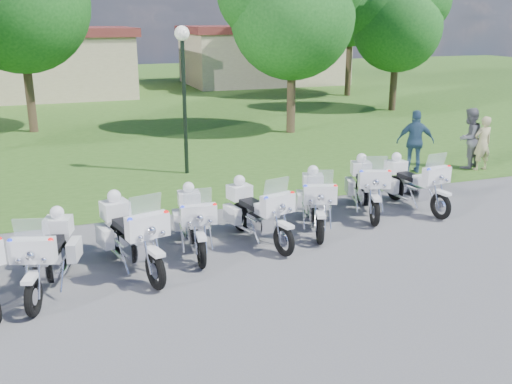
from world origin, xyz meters
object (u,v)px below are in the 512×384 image
object	(u,v)px
motorcycle_5	(316,200)
motorcycle_7	(414,183)
motorcycle_6	(367,186)
bystander_c	(415,142)
motorcycle_3	(194,220)
bystander_a	(483,144)
bystander_b	(469,138)
motorcycle_2	(131,234)
motorcycle_1	(49,254)
lamp_post	(183,65)
motorcycle_4	(257,212)

from	to	relation	value
motorcycle_5	motorcycle_7	distance (m)	3.03
motorcycle_6	bystander_c	xyz separation A→B (m)	(3.38, 2.87, 0.30)
motorcycle_3	bystander_a	bearing A→B (deg)	-156.48
motorcycle_3	motorcycle_6	size ratio (longest dim) A/B	0.99
motorcycle_3	motorcycle_7	world-z (taller)	motorcycle_7
motorcycle_3	bystander_b	bearing A→B (deg)	-154.10
motorcycle_6	motorcycle_3	bearing A→B (deg)	29.41
motorcycle_7	bystander_b	bearing A→B (deg)	-150.94
motorcycle_2	bystander_b	size ratio (longest dim) A/B	1.29
motorcycle_2	motorcycle_7	distance (m)	7.41
motorcycle_3	bystander_b	size ratio (longest dim) A/B	1.19
motorcycle_1	bystander_b	xyz separation A→B (m)	(12.79, 4.56, 0.30)
motorcycle_6	bystander_b	distance (m)	6.00
lamp_post	bystander_c	xyz separation A→B (m)	(6.76, -2.27, -2.36)
motorcycle_7	bystander_c	world-z (taller)	bystander_c
motorcycle_1	motorcycle_3	size ratio (longest dim) A/B	1.01
bystander_a	motorcycle_2	bearing A→B (deg)	18.77
motorcycle_3	bystander_a	xyz separation A→B (m)	(10.16, 3.27, 0.21)
motorcycle_7	bystander_b	world-z (taller)	bystander_b
bystander_b	bystander_a	bearing A→B (deg)	98.09
motorcycle_5	bystander_b	size ratio (longest dim) A/B	1.17
motorcycle_2	bystander_c	xyz separation A→B (m)	(9.35, 4.31, 0.27)
bystander_a	motorcycle_1	bearing A→B (deg)	18.19
motorcycle_2	motorcycle_7	size ratio (longest dim) A/B	1.06
motorcycle_4	motorcycle_6	world-z (taller)	motorcycle_6
motorcycle_1	lamp_post	size ratio (longest dim) A/B	0.52
bystander_c	bystander_b	bearing A→B (deg)	-158.25
bystander_b	bystander_c	world-z (taller)	bystander_c
motorcycle_6	motorcycle_7	world-z (taller)	motorcycle_6
motorcycle_4	bystander_c	size ratio (longest dim) A/B	1.20
motorcycle_6	bystander_a	bearing A→B (deg)	-138.55
motorcycle_5	bystander_a	distance (m)	7.80
motorcycle_6	motorcycle_4	bearing A→B (deg)	33.98
lamp_post	motorcycle_6	bearing A→B (deg)	-56.63
motorcycle_6	bystander_a	distance (m)	6.03
motorcycle_3	lamp_post	size ratio (longest dim) A/B	0.52
motorcycle_7	motorcycle_3	bearing A→B (deg)	1.23
lamp_post	bystander_b	bearing A→B (deg)	-15.27
motorcycle_5	bystander_c	world-z (taller)	bystander_c
motorcycle_7	bystander_c	distance (m)	3.63
motorcycle_3	motorcycle_4	bearing A→B (deg)	-174.12
motorcycle_7	motorcycle_2	bearing A→B (deg)	3.99
motorcycle_2	motorcycle_5	distance (m)	4.38
motorcycle_3	motorcycle_4	distance (m)	1.41
motorcycle_3	bystander_c	world-z (taller)	bystander_c
bystander_a	bystander_b	world-z (taller)	bystander_b
motorcycle_1	motorcycle_5	size ratio (longest dim) A/B	1.02
motorcycle_6	lamp_post	xyz separation A→B (m)	(-3.38, 5.13, 2.66)
motorcycle_6	lamp_post	world-z (taller)	lamp_post
motorcycle_7	lamp_post	xyz separation A→B (m)	(-4.69, 5.23, 2.68)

